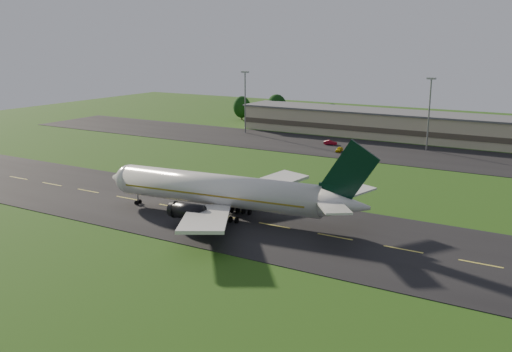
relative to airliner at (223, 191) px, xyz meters
The scene contains 9 objects.
ground 11.39m from the airliner, ahead, with size 360.00×360.00×0.00m, color #1E4711.
taxiway 11.37m from the airliner, ahead, with size 220.00×30.00×0.10m, color black.
apron 72.80m from the airliner, 81.78° to the left, with size 260.00×30.00×0.10m, color black.
airliner is the anchor object (origin of this frame).
terminal 97.55m from the airliner, 80.09° to the left, with size 145.00×16.00×8.40m.
light_mast_west 91.87m from the airliner, 119.17° to the left, with size 2.40×1.20×20.35m.
light_mast_centre 81.78m from the airliner, 79.10° to the left, with size 2.40×1.20×20.35m.
service_vehicle_a 65.71m from the airliner, 94.34° to the left, with size 1.52×3.78×1.29m, color #C3AA0B.
service_vehicle_b 74.96m from the airliner, 98.72° to the left, with size 1.37×3.92×1.29m, color maroon.
Camera 1 is at (43.80, -80.34, 30.90)m, focal length 40.00 mm.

